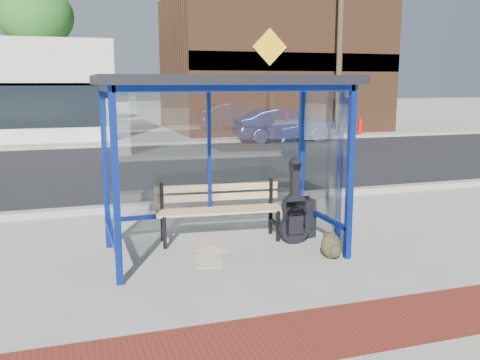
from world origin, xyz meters
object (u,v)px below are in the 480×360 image
object	(u,v)px
guitar_bag	(294,214)
backpack	(332,246)
suitcase	(302,219)
parked_car	(285,125)
fire_hydrant	(360,127)
bench	(219,207)

from	to	relation	value
guitar_bag	backpack	xyz separation A→B (m)	(0.20, -0.80, -0.27)
suitcase	parked_car	world-z (taller)	parked_car
guitar_bag	parked_car	xyz separation A→B (m)	(5.22, 12.61, 0.22)
suitcase	fire_hydrant	bearing A→B (deg)	44.02
guitar_bag	suitcase	distance (m)	0.35
suitcase	parked_car	distance (m)	13.36
guitar_bag	suitcase	xyz separation A→B (m)	(0.24, 0.22, -0.14)
parked_car	fire_hydrant	size ratio (longest dim) A/B	5.22
bench	guitar_bag	size ratio (longest dim) A/B	1.61
bench	guitar_bag	bearing A→B (deg)	-21.19
backpack	fire_hydrant	bearing A→B (deg)	54.47
bench	suitcase	size ratio (longest dim) A/B	2.98
bench	fire_hydrant	bearing A→B (deg)	57.91
backpack	parked_car	bearing A→B (deg)	65.93
guitar_bag	parked_car	distance (m)	13.65
backpack	suitcase	bearing A→B (deg)	84.52
guitar_bag	fire_hydrant	bearing A→B (deg)	55.93
bench	fire_hydrant	world-z (taller)	bench
guitar_bag	backpack	bearing A→B (deg)	-75.90
parked_car	backpack	bearing A→B (deg)	163.45
backpack	parked_car	distance (m)	14.33
bench	backpack	xyz separation A→B (m)	(1.19, -1.31, -0.33)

